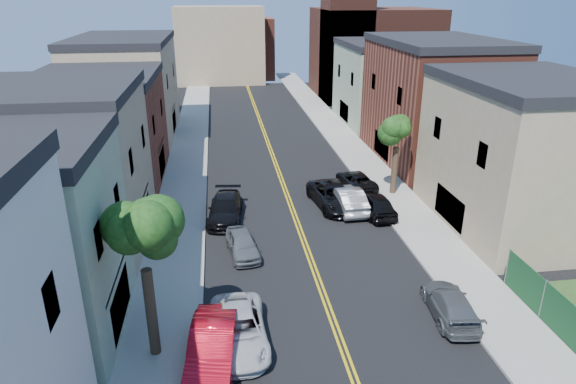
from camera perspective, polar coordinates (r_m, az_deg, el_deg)
name	(u,v)px	position (r m, az deg, el deg)	size (l,w,h in m)	color
sidewalk_left	(186,161)	(46.11, -11.47, 3.45)	(3.20, 100.00, 0.15)	gray
sidewalk_right	(357,154)	(47.72, 7.85, 4.31)	(3.20, 100.00, 0.15)	gray
curb_left	(206,160)	(46.03, -9.29, 3.57)	(0.30, 100.00, 0.15)	gray
curb_right	(339,155)	(47.28, 5.80, 4.24)	(0.30, 100.00, 0.15)	gray
bldg_left_palegrn	(0,253)	(24.00, -29.84, -5.97)	(9.00, 8.00, 8.50)	gray
bldg_left_tan_near	(60,174)	(31.75, -24.43, 1.89)	(9.00, 10.00, 9.00)	#998466
bldg_left_brick	(100,133)	(42.09, -20.48, 6.32)	(9.00, 12.00, 8.00)	brown
bldg_left_tan_far	(127,90)	(55.37, -17.75, 10.92)	(9.00, 16.00, 9.50)	#998466
bldg_right_tan	(523,158)	(34.90, 25.05, 3.48)	(9.00, 12.00, 9.00)	#998466
bldg_right_brick	(434,104)	(46.71, 16.15, 9.53)	(9.00, 14.00, 10.00)	brown
bldg_right_palegrn	(383,85)	(59.68, 10.73, 11.79)	(9.00, 12.00, 8.50)	gray
church	(367,45)	(74.24, 8.97, 16.15)	(16.20, 14.20, 22.60)	#4C2319
backdrop_left	(220,45)	(86.16, -7.70, 16.14)	(14.00, 8.00, 12.00)	#998466
backdrop_center	(243,49)	(90.36, -5.07, 15.86)	(10.00, 8.00, 10.00)	brown
tree_left_mid	(140,212)	(19.61, -16.42, -2.19)	(5.20, 5.20, 9.29)	#35291A
tree_right_far	(399,119)	(37.06, 12.43, 8.04)	(4.40, 4.40, 8.03)	#35291A
red_sedan	(213,347)	(21.57, -8.53, -16.94)	(1.79, 5.14, 1.69)	#B80C1C
white_pickup	(239,329)	(22.56, -5.58, -15.22)	(2.37, 5.14, 1.43)	silver
grey_car_left	(242,244)	(29.34, -5.18, -5.87)	(1.59, 3.95, 1.35)	slate
black_car_left	(225,209)	(33.84, -7.10, -1.88)	(2.14, 5.26, 1.53)	black
grey_car_right	(450,304)	(25.27, 17.88, -11.98)	(1.83, 4.50, 1.31)	#505356
black_car_right	(375,204)	(34.81, 9.87, -1.34)	(1.81, 4.51, 1.54)	black
silver_car_right	(347,199)	(35.27, 6.73, -0.74)	(1.75, 5.01, 1.65)	#A2A5A9
dark_car_right_far	(356,180)	(39.32, 7.71, 1.33)	(2.11, 4.57, 1.27)	black
black_suv_lane	(334,196)	(35.69, 5.23, -0.46)	(2.63, 5.70, 1.58)	black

